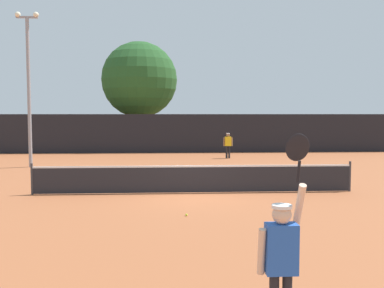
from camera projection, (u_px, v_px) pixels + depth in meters
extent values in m
plane|color=#9E5633|center=(194.00, 193.00, 15.11)|extent=(120.00, 120.00, 0.00)
cube|color=#232328|center=(194.00, 179.00, 15.08)|extent=(11.06, 0.03, 0.91)
cube|color=white|center=(194.00, 166.00, 15.05)|extent=(11.06, 0.04, 0.06)
cylinder|color=#333338|center=(32.00, 179.00, 14.76)|extent=(0.08, 0.08, 1.07)
cylinder|color=#333338|center=(350.00, 176.00, 15.39)|extent=(0.08, 0.08, 1.07)
cube|color=black|center=(180.00, 133.00, 30.65)|extent=(31.70, 0.12, 2.72)
cube|color=blue|center=(281.00, 249.00, 5.22)|extent=(0.38, 0.22, 0.61)
sphere|color=beige|center=(282.00, 215.00, 5.19)|extent=(0.23, 0.23, 0.23)
cylinder|color=white|center=(282.00, 206.00, 5.19)|extent=(0.24, 0.24, 0.04)
cylinder|color=beige|center=(262.00, 252.00, 5.21)|extent=(0.09, 0.17, 0.58)
cylinder|color=beige|center=(299.00, 205.00, 5.29)|extent=(0.09, 0.32, 0.56)
cylinder|color=black|center=(299.00, 172.00, 5.32)|extent=(0.04, 0.11, 0.28)
ellipsoid|color=black|center=(297.00, 148.00, 5.36)|extent=(0.30, 0.13, 0.36)
cube|color=yellow|center=(228.00, 141.00, 26.73)|extent=(0.38, 0.22, 0.57)
sphere|color=#8C6647|center=(228.00, 135.00, 26.71)|extent=(0.22, 0.22, 0.22)
cylinder|color=white|center=(228.00, 134.00, 26.70)|extent=(0.23, 0.23, 0.04)
cylinder|color=black|center=(227.00, 152.00, 26.78)|extent=(0.12, 0.12, 0.77)
cylinder|color=black|center=(229.00, 152.00, 26.79)|extent=(0.12, 0.12, 0.77)
cylinder|color=#8C6647|center=(224.00, 142.00, 26.72)|extent=(0.09, 0.17, 0.54)
cylinder|color=#8C6647|center=(232.00, 142.00, 26.75)|extent=(0.09, 0.15, 0.54)
sphere|color=#CCE033|center=(186.00, 215.00, 11.68)|extent=(0.07, 0.07, 0.07)
cylinder|color=gray|center=(29.00, 93.00, 22.20)|extent=(0.18, 0.18, 7.56)
cube|color=gray|center=(27.00, 17.00, 21.94)|extent=(1.10, 0.10, 0.10)
sphere|color=#F2EDCC|center=(18.00, 14.00, 21.90)|extent=(0.28, 0.28, 0.28)
sphere|color=#F2EDCC|center=(36.00, 15.00, 21.95)|extent=(0.28, 0.28, 0.28)
cylinder|color=brown|center=(140.00, 129.00, 33.77)|extent=(0.56, 0.56, 3.18)
sphere|color=#235123|center=(139.00, 80.00, 33.51)|extent=(5.82, 5.82, 5.82)
cube|color=black|center=(88.00, 140.00, 35.68)|extent=(2.14, 4.30, 0.90)
cube|color=#2D333D|center=(87.00, 131.00, 35.33)|extent=(1.82, 2.29, 0.64)
cylinder|color=black|center=(80.00, 142.00, 37.04)|extent=(0.22, 0.60, 0.60)
cylinder|color=black|center=(101.00, 142.00, 37.14)|extent=(0.22, 0.60, 0.60)
cylinder|color=black|center=(73.00, 145.00, 34.26)|extent=(0.22, 0.60, 0.60)
cylinder|color=black|center=(95.00, 145.00, 34.35)|extent=(0.22, 0.60, 0.60)
cube|color=red|center=(137.00, 140.00, 35.69)|extent=(2.08, 4.28, 0.90)
cube|color=#2D333D|center=(136.00, 131.00, 35.33)|extent=(1.80, 2.27, 0.64)
cylinder|color=black|center=(128.00, 142.00, 37.05)|extent=(0.22, 0.60, 0.60)
cylinder|color=black|center=(148.00, 142.00, 37.15)|extent=(0.22, 0.60, 0.60)
cylinder|color=black|center=(125.00, 145.00, 34.26)|extent=(0.22, 0.60, 0.60)
cylinder|color=black|center=(146.00, 145.00, 34.36)|extent=(0.22, 0.60, 0.60)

